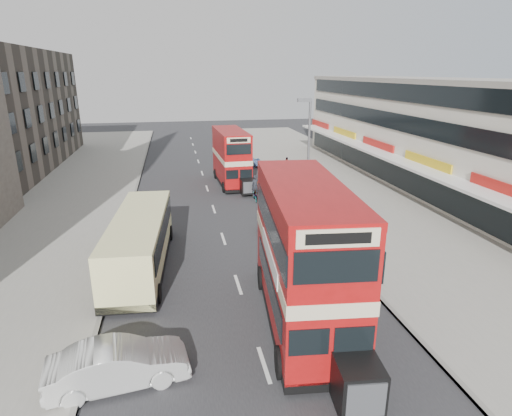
{
  "coord_description": "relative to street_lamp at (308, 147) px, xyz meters",
  "views": [
    {
      "loc": [
        -2.67,
        -10.17,
        9.84
      ],
      "look_at": [
        0.59,
        6.51,
        4.34
      ],
      "focal_mm": 29.66,
      "sensor_mm": 36.0,
      "label": 1
    }
  ],
  "objects": [
    {
      "name": "kerb_left",
      "position": [
        -12.62,
        2.0,
        -4.71
      ],
      "size": [
        0.2,
        90.0,
        0.16
      ],
      "primitive_type": "cube",
      "color": "gray",
      "rests_on": "ground"
    },
    {
      "name": "pavement_left",
      "position": [
        -18.52,
        2.0,
        -4.71
      ],
      "size": [
        12.0,
        90.0,
        0.15
      ],
      "primitive_type": "cube",
      "color": "gray",
      "rests_on": "ground"
    },
    {
      "name": "pavement_right",
      "position": [
        5.48,
        2.0,
        -4.71
      ],
      "size": [
        12.0,
        90.0,
        0.15
      ],
      "primitive_type": "cube",
      "color": "gray",
      "rests_on": "ground"
    },
    {
      "name": "car_left_front",
      "position": [
        -11.39,
        -16.0,
        -4.04
      ],
      "size": [
        4.68,
        2.18,
        1.49
      ],
      "primitive_type": "imported",
      "rotation": [
        0.0,
        0.0,
        1.71
      ],
      "color": "silver",
      "rests_on": "ground"
    },
    {
      "name": "car_right_b",
      "position": [
        -1.09,
        5.37,
        -4.13
      ],
      "size": [
        4.73,
        2.19,
        1.31
      ],
      "primitive_type": "imported",
      "rotation": [
        0.0,
        0.0,
        -1.57
      ],
      "color": "#C55D13",
      "rests_on": "ground"
    },
    {
      "name": "pedestrian_far",
      "position": [
        1.85,
        12.22,
        -3.87
      ],
      "size": [
        0.91,
        0.4,
        1.53
      ],
      "primitive_type": "imported",
      "rotation": [
        0.0,
        0.0,
        -0.03
      ],
      "color": "gray",
      "rests_on": "pavement_right"
    },
    {
      "name": "car_right_a",
      "position": [
        -1.69,
        -3.51,
        -4.05
      ],
      "size": [
        5.08,
        2.16,
        1.46
      ],
      "primitive_type": "imported",
      "rotation": [
        0.0,
        0.0,
        -1.55
      ],
      "color": "#A42A10",
      "rests_on": "ground"
    },
    {
      "name": "pedestrian_near",
      "position": [
        1.6,
        -3.26,
        -3.73
      ],
      "size": [
        0.8,
        0.75,
        1.8
      ],
      "primitive_type": "imported",
      "rotation": [
        0.0,
        0.0,
        3.76
      ],
      "color": "gray",
      "rests_on": "pavement_right"
    },
    {
      "name": "cyclist",
      "position": [
        -3.02,
        3.6,
        -4.07
      ],
      "size": [
        0.65,
        1.61,
        2.08
      ],
      "rotation": [
        0.0,
        0.0,
        -0.04
      ],
      "color": "gray",
      "rests_on": "ground"
    },
    {
      "name": "commercial_row",
      "position": [
        13.42,
        4.0,
        -0.09
      ],
      "size": [
        9.9,
        46.2,
        9.3
      ],
      "color": "beige",
      "rests_on": "ground"
    },
    {
      "name": "kerb_right",
      "position": [
        -0.42,
        2.0,
        -4.71
      ],
      "size": [
        0.2,
        90.0,
        0.16
      ],
      "primitive_type": "cube",
      "color": "gray",
      "rests_on": "ground"
    },
    {
      "name": "street_lamp",
      "position": [
        0.0,
        0.0,
        0.0
      ],
      "size": [
        1.0,
        0.2,
        8.12
      ],
      "color": "slate",
      "rests_on": "ground"
    },
    {
      "name": "bus_second",
      "position": [
        -4.15,
        9.15,
        -2.29
      ],
      "size": [
        2.65,
        8.64,
        4.74
      ],
      "rotation": [
        0.0,
        0.0,
        3.18
      ],
      "color": "black",
      "rests_on": "ground"
    },
    {
      "name": "bus_main",
      "position": [
        -4.41,
        -13.59,
        -1.81
      ],
      "size": [
        3.71,
        10.47,
        5.64
      ],
      "rotation": [
        0.0,
        0.0,
        3.04
      ],
      "color": "black",
      "rests_on": "ground"
    },
    {
      "name": "coach",
      "position": [
        -11.19,
        -7.14,
        -3.25
      ],
      "size": [
        3.19,
        9.99,
        2.61
      ],
      "rotation": [
        0.0,
        0.0,
        -0.07
      ],
      "color": "black",
      "rests_on": "ground"
    },
    {
      "name": "car_right_c",
      "position": [
        -1.89,
        15.98,
        -4.19
      ],
      "size": [
        3.54,
        1.5,
        1.19
      ],
      "primitive_type": "imported",
      "rotation": [
        0.0,
        0.0,
        -1.54
      ],
      "color": "#6186C2",
      "rests_on": "ground"
    },
    {
      "name": "road_surface",
      "position": [
        -6.52,
        2.0,
        -4.78
      ],
      "size": [
        12.0,
        90.0,
        0.01
      ],
      "primitive_type": "cube",
      "color": "#28282B",
      "rests_on": "ground"
    },
    {
      "name": "ground",
      "position": [
        -6.52,
        -18.0,
        -4.78
      ],
      "size": [
        160.0,
        160.0,
        0.0
      ],
      "primitive_type": "plane",
      "color": "#28282B",
      "rests_on": "ground"
    }
  ]
}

